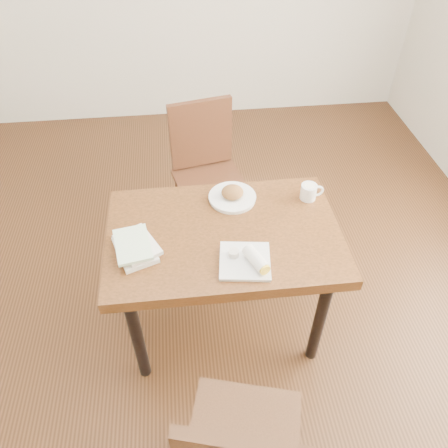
{
  "coord_description": "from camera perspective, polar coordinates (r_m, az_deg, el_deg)",
  "views": [
    {
      "loc": [
        -0.17,
        -1.47,
        2.21
      ],
      "look_at": [
        0.0,
        0.0,
        0.8
      ],
      "focal_mm": 35.0,
      "sensor_mm": 36.0,
      "label": 1
    }
  ],
  "objects": [
    {
      "name": "room_walls",
      "position": [
        1.59,
        0.0,
        22.32
      ],
      "size": [
        4.02,
        5.02,
        2.8
      ],
      "color": "beige",
      "rests_on": "ground"
    },
    {
      "name": "plate_scone",
      "position": [
        2.24,
        1.1,
        3.74
      ],
      "size": [
        0.24,
        0.24,
        0.08
      ],
      "color": "white",
      "rests_on": "table"
    },
    {
      "name": "plate_burrito",
      "position": [
        1.92,
        3.18,
        -4.77
      ],
      "size": [
        0.25,
        0.25,
        0.07
      ],
      "color": "white",
      "rests_on": "table"
    },
    {
      "name": "table",
      "position": [
        2.14,
        0.0,
        -2.77
      ],
      "size": [
        1.11,
        0.74,
        0.75
      ],
      "color": "brown",
      "rests_on": "ground"
    },
    {
      "name": "coffee_mug",
      "position": [
        2.28,
        11.08,
        4.19
      ],
      "size": [
        0.12,
        0.08,
        0.08
      ],
      "color": "white",
      "rests_on": "table"
    },
    {
      "name": "chair_far",
      "position": [
        2.82,
        -2.29,
        7.49
      ],
      "size": [
        0.5,
        0.5,
        0.95
      ],
      "color": "#462214",
      "rests_on": "ground"
    },
    {
      "name": "ground",
      "position": [
        2.66,
        0.0,
        -12.67
      ],
      "size": [
        4.0,
        5.0,
        0.01
      ],
      "primitive_type": "cube",
      "color": "#472814",
      "rests_on": "ground"
    },
    {
      "name": "book_stack",
      "position": [
        2.01,
        -11.52,
        -2.93
      ],
      "size": [
        0.24,
        0.27,
        0.06
      ],
      "color": "white",
      "rests_on": "table"
    }
  ]
}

